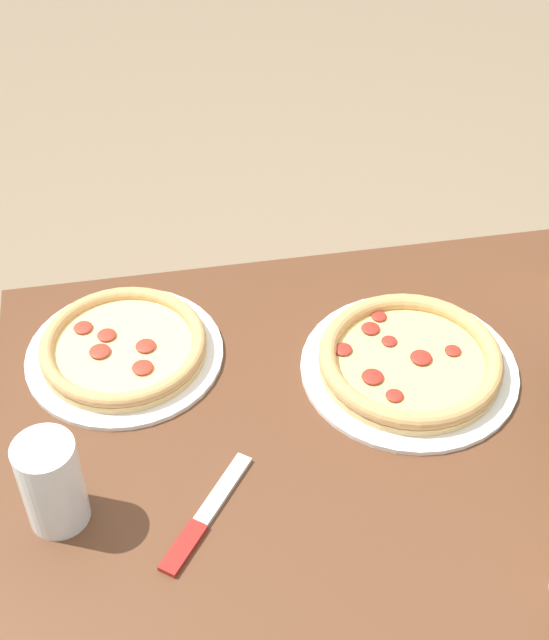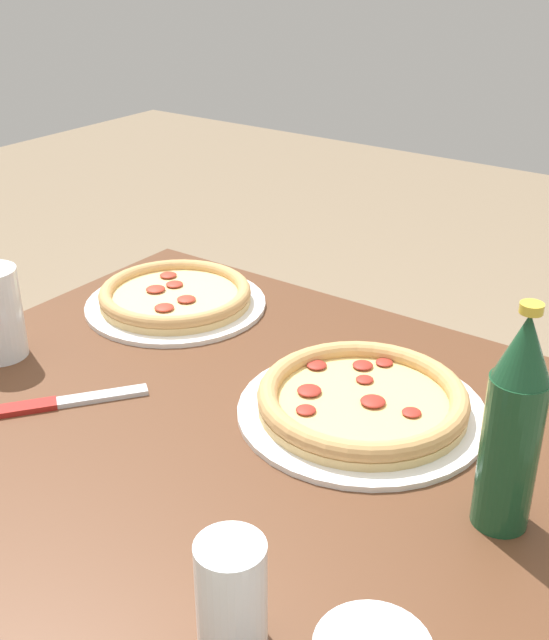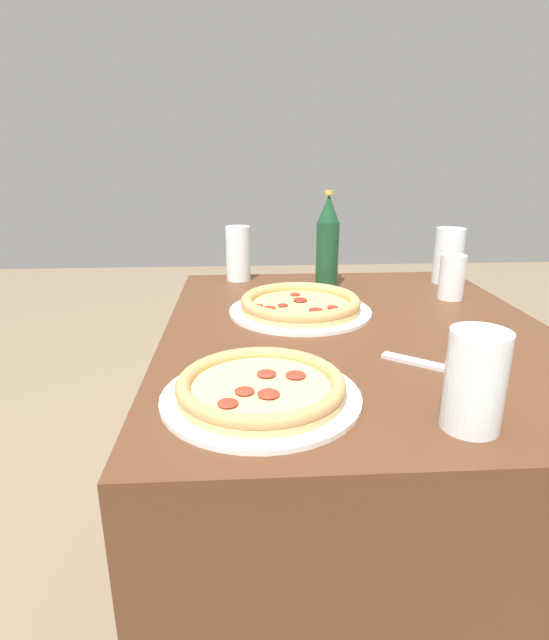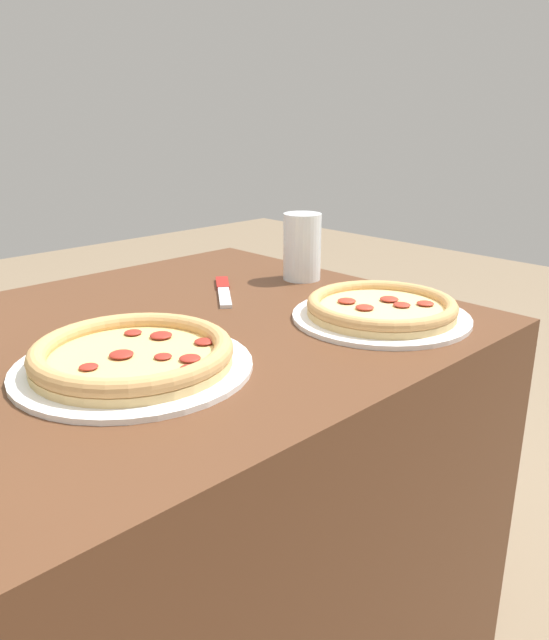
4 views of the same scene
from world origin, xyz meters
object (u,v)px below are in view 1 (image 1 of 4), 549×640
at_px(pizza_salami, 124,348).
at_px(knife, 204,518).
at_px(glass_mango_juice, 53,486).
at_px(pizza_veggie, 410,361).

relative_size(pizza_salami, knife, 1.73).
bearing_deg(glass_mango_juice, pizza_salami, -109.36).
xyz_separation_m(pizza_veggie, glass_mango_juice, (0.53, 0.18, 0.04)).
height_order(pizza_veggie, pizza_salami, pizza_veggie).
distance_m(pizza_veggie, pizza_salami, 0.44).
xyz_separation_m(pizza_veggie, knife, (0.34, 0.21, -0.02)).
bearing_deg(pizza_veggie, knife, 32.18).
distance_m(pizza_salami, knife, 0.33).
height_order(glass_mango_juice, knife, glass_mango_juice).
distance_m(glass_mango_juice, knife, 0.20).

